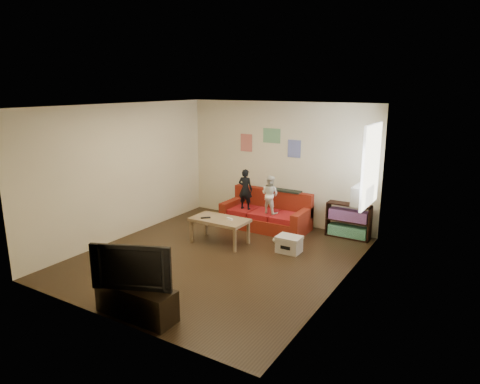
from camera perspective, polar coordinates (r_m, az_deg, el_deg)
The scene contains 17 objects.
room_shell at distance 7.45m, azimuth -3.19°, elevation 0.97°, with size 4.52×5.02×2.72m.
sofa at distance 9.37m, azimuth 3.61°, elevation -3.10°, with size 1.88×0.86×0.83m.
child_a at distance 9.29m, azimuth 0.72°, elevation 0.37°, with size 0.32×0.21×0.89m, color black.
child_b at distance 9.02m, azimuth 4.00°, elevation -0.32°, with size 0.39×0.31×0.81m, color white.
coffee_table at distance 8.39m, azimuth -2.73°, elevation -4.02°, with size 1.12×0.62×0.50m.
remote at distance 8.41m, azimuth -4.61°, elevation -3.43°, with size 0.19×0.05×0.02m, color black.
game_controller at distance 8.30m, azimuth -1.40°, elevation -3.58°, with size 0.15×0.04×0.03m, color white.
bookshelf at distance 9.00m, azimuth 14.24°, elevation -3.96°, with size 0.89×0.27×0.71m.
window at distance 7.98m, azimuth 17.07°, elevation 3.38°, with size 0.04×1.08×1.48m, color white.
ac_unit at distance 8.13m, azimuth 15.97°, elevation -0.41°, with size 0.28×0.55×0.35m, color #B7B2A3.
artwork_left at distance 9.89m, azimuth 0.85°, elevation 6.58°, with size 0.30×0.01×0.40m, color #D87266.
artwork_center at distance 9.56m, azimuth 4.25°, elevation 7.49°, with size 0.42×0.01×0.32m, color #72B27F.
artwork_right at distance 9.36m, azimuth 7.24°, elevation 5.74°, with size 0.30×0.01×0.38m, color #727FCC.
file_box at distance 8.07m, azimuth 6.56°, elevation -6.92°, with size 0.45×0.34×0.31m.
tv_stand at distance 6.08m, azimuth -13.65°, elevation -13.96°, with size 1.16×0.39×0.44m, color black.
television at distance 5.85m, azimuth -13.95°, elevation -9.37°, with size 1.08×0.14×0.62m, color black.
tissue at distance 8.55m, azimuth 4.69°, elevation -6.41°, with size 0.10×0.10×0.10m, color beige.
Camera 1 is at (4.11, -5.98, 3.03)m, focal length 32.00 mm.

